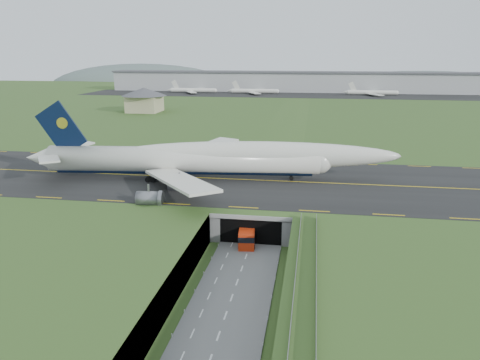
# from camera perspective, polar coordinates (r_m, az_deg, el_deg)

# --- Properties ---
(ground) EXTENTS (900.00, 900.00, 0.00)m
(ground) POSITION_cam_1_polar(r_m,az_deg,el_deg) (84.44, 0.54, -9.98)
(ground) COLOR #314E1F
(ground) RESTS_ON ground
(airfield_deck) EXTENTS (800.00, 800.00, 6.00)m
(airfield_deck) POSITION_cam_1_polar(r_m,az_deg,el_deg) (83.20, 0.54, -8.12)
(airfield_deck) COLOR gray
(airfield_deck) RESTS_ON ground
(trench_road) EXTENTS (12.00, 75.00, 0.20)m
(trench_road) POSITION_cam_1_polar(r_m,az_deg,el_deg) (77.75, -0.30, -12.25)
(trench_road) COLOR slate
(trench_road) RESTS_ON ground
(taxiway) EXTENTS (800.00, 44.00, 0.18)m
(taxiway) POSITION_cam_1_polar(r_m,az_deg,el_deg) (113.13, 3.03, -0.08)
(taxiway) COLOR black
(taxiway) RESTS_ON airfield_deck
(tunnel_portal) EXTENTS (17.00, 22.30, 6.00)m
(tunnel_portal) POSITION_cam_1_polar(r_m,az_deg,el_deg) (98.50, 1.99, -4.11)
(tunnel_portal) COLOR gray
(tunnel_portal) RESTS_ON ground
(guideway) EXTENTS (3.00, 53.00, 7.05)m
(guideway) POSITION_cam_1_polar(r_m,az_deg,el_deg) (64.24, 7.95, -13.46)
(guideway) COLOR #A8A8A3
(guideway) RESTS_ON ground
(jumbo_jet) EXTENTS (91.04, 58.92, 19.59)m
(jumbo_jet) POSITION_cam_1_polar(r_m,az_deg,el_deg) (113.05, -3.76, 2.60)
(jumbo_jet) COLOR silver
(jumbo_jet) RESTS_ON ground
(shuttle_tram) EXTENTS (3.90, 8.40, 3.30)m
(shuttle_tram) POSITION_cam_1_polar(r_m,az_deg,el_deg) (91.14, 0.86, -6.78)
(shuttle_tram) COLOR red
(shuttle_tram) RESTS_ON ground
(service_building) EXTENTS (23.11, 23.11, 12.57)m
(service_building) POSITION_cam_1_polar(r_m,az_deg,el_deg) (249.79, -11.60, 9.82)
(service_building) COLOR tan
(service_building) RESTS_ON ground
(cargo_terminal) EXTENTS (320.00, 67.00, 15.60)m
(cargo_terminal) POSITION_cam_1_polar(r_m,az_deg,el_deg) (375.74, 7.45, 11.82)
(cargo_terminal) COLOR #B2B2B2
(cargo_terminal) RESTS_ON ground
(distant_hills) EXTENTS (700.00, 91.00, 60.00)m
(distant_hills) POSITION_cam_1_polar(r_m,az_deg,el_deg) (509.86, 15.26, 10.28)
(distant_hills) COLOR slate
(distant_hills) RESTS_ON ground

